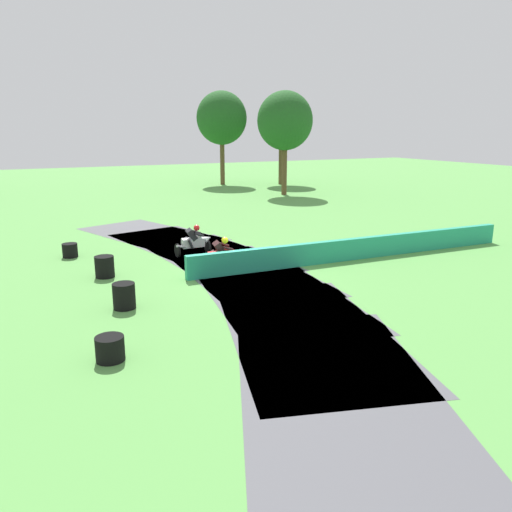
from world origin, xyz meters
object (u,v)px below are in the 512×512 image
(motorcycle_chase_white, at_px, (195,241))
(tire_stack_mid_b, at_px, (105,267))
(motorcycle_lead_red, at_px, (222,255))
(tire_stack_near, at_px, (110,349))
(tire_stack_mid_a, at_px, (124,296))
(tire_stack_far, at_px, (70,250))

(motorcycle_chase_white, bearing_deg, tire_stack_mid_b, -158.61)
(motorcycle_lead_red, xyz_separation_m, tire_stack_near, (-5.42, -6.06, -0.35))
(tire_stack_mid_b, bearing_deg, tire_stack_mid_a, -91.28)
(motorcycle_chase_white, height_order, tire_stack_far, motorcycle_chase_white)
(motorcycle_chase_white, distance_m, tire_stack_near, 10.32)
(tire_stack_near, bearing_deg, tire_stack_mid_a, 72.69)
(motorcycle_lead_red, distance_m, tire_stack_near, 8.14)
(tire_stack_near, distance_m, tire_stack_mid_a, 3.67)
(motorcycle_chase_white, xyz_separation_m, tire_stack_near, (-5.30, -8.85, -0.36))
(tire_stack_mid_a, bearing_deg, motorcycle_chase_white, 51.83)
(motorcycle_chase_white, bearing_deg, tire_stack_mid_a, -128.17)
(tire_stack_mid_a, height_order, tire_stack_far, tire_stack_mid_a)
(tire_stack_mid_b, bearing_deg, motorcycle_chase_white, 21.39)
(motorcycle_lead_red, distance_m, tire_stack_mid_b, 4.42)
(tire_stack_mid_a, bearing_deg, tire_stack_far, 95.37)
(tire_stack_near, bearing_deg, motorcycle_chase_white, 59.10)
(motorcycle_chase_white, bearing_deg, tire_stack_near, -120.90)
(motorcycle_lead_red, xyz_separation_m, motorcycle_chase_white, (-0.13, 2.79, 0.00))
(motorcycle_chase_white, distance_m, tire_stack_mid_b, 4.44)
(motorcycle_chase_white, height_order, tire_stack_mid_b, motorcycle_chase_white)
(tire_stack_mid_a, bearing_deg, tire_stack_near, -107.31)
(tire_stack_mid_a, distance_m, tire_stack_mid_b, 3.74)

